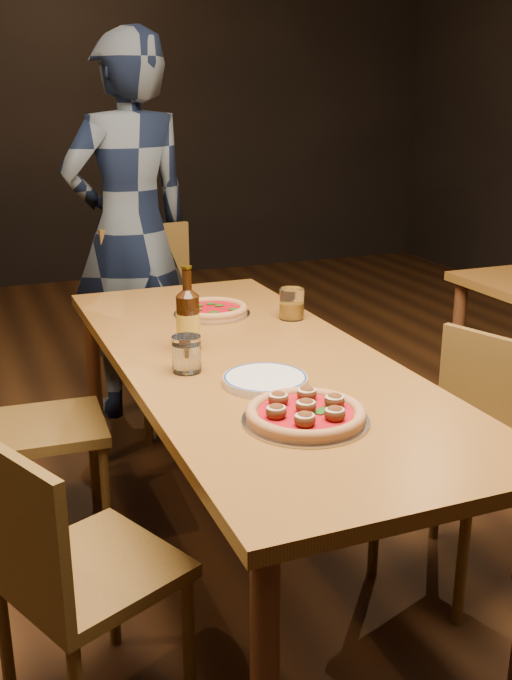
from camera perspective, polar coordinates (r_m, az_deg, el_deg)
name	(u,v)px	position (r m, az deg, el deg)	size (l,w,h in m)	color
ground	(251,562)	(2.72, -0.41, -16.34)	(9.00, 9.00, 0.00)	black
table_main	(250,378)	(2.41, -0.45, -2.87)	(0.80, 2.00, 0.75)	brown
chair_main_nw	(92,568)	(2.00, -12.27, -16.44)	(0.39, 0.39, 0.83)	brown
chair_main_sw	(47,425)	(2.79, -15.49, -6.17)	(0.40, 0.40, 0.85)	brown
chair_main_e	(454,463)	(2.52, 14.66, -8.94)	(0.39, 0.39, 0.84)	brown
chair_end	(166,325)	(3.64, -6.78, 1.11)	(0.46, 0.46, 0.98)	brown
pizza_meatball	(306,413)	(1.92, 3.76, -5.51)	(0.32, 0.32, 0.06)	#B7B7BF
pizza_margherita	(212,310)	(2.85, -3.33, 2.30)	(0.29, 0.29, 0.04)	#B7B7BF
plate_stack	(265,380)	(2.16, 0.70, -3.06)	(0.24, 0.24, 0.02)	white
beer_bottle	(188,321)	(2.43, -5.13, 1.42)	(0.08, 0.08, 0.27)	black
water_glass	(187,354)	(2.25, -5.25, -1.06)	(0.09, 0.09, 0.11)	white
amber_glass	(292,304)	(2.78, 2.70, 2.74)	(0.09, 0.09, 0.11)	#AE7013
diner	(131,230)	(3.73, -9.42, 8.14)	(0.67, 0.44, 1.84)	black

